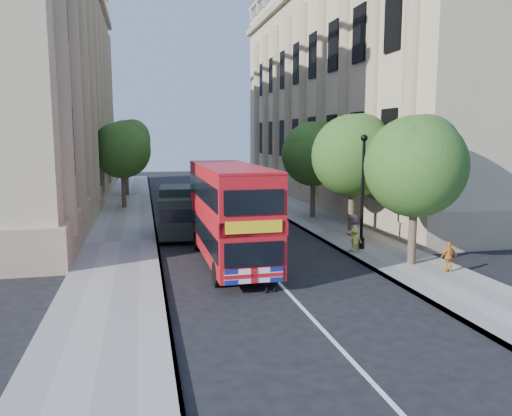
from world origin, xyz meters
TOP-DOWN VIEW (x-y plane):
  - ground at (0.00, 0.00)m, footprint 120.00×120.00m
  - pavement_right at (5.75, 10.00)m, footprint 3.50×80.00m
  - pavement_left at (-5.75, 10.00)m, footprint 3.50×80.00m
  - building_right at (13.80, 24.00)m, footprint 12.00×38.00m
  - building_left at (-13.80, 24.00)m, footprint 12.00×38.00m
  - tree_right_near at (5.84, 3.03)m, footprint 4.00×4.00m
  - tree_right_mid at (5.84, 9.03)m, footprint 4.20×4.20m
  - tree_right_far at (5.84, 15.03)m, footprint 4.00×4.00m
  - tree_left_far at (-5.96, 22.03)m, footprint 4.00×4.00m
  - tree_left_back at (-5.96, 30.03)m, footprint 4.20×4.20m
  - lamp_post at (5.00, 6.00)m, footprint 0.32×0.32m
  - double_decker_bus at (-1.23, 5.06)m, footprint 2.40×8.61m
  - box_van at (-2.91, 10.86)m, footprint 2.17×4.66m
  - police_constable at (-0.59, 1.00)m, footprint 0.66×0.50m
  - woman_pedestrian at (4.40, 5.65)m, footprint 1.00×0.94m
  - child_a at (6.51, 1.57)m, footprint 0.70×0.33m
  - child_b at (4.40, 5.37)m, footprint 0.73×0.45m

SIDE VIEW (x-z plane):
  - ground at x=0.00m, z-range 0.00..0.00m
  - pavement_right at x=5.75m, z-range 0.00..0.12m
  - pavement_left at x=-5.75m, z-range 0.00..0.12m
  - child_b at x=4.40m, z-range 0.12..1.21m
  - child_a at x=6.51m, z-range 0.12..1.28m
  - police_constable at x=-0.59m, z-range 0.00..1.64m
  - woman_pedestrian at x=4.40m, z-range 0.12..1.75m
  - box_van at x=-2.91m, z-range -0.03..2.57m
  - double_decker_bus at x=-1.23m, z-range 0.21..4.17m
  - lamp_post at x=5.00m, z-range -0.07..5.09m
  - tree_right_near at x=5.84m, z-range 1.21..7.29m
  - tree_right_far at x=5.84m, z-range 1.24..7.39m
  - tree_left_far at x=-5.96m, z-range 1.30..7.59m
  - tree_right_mid at x=5.84m, z-range 1.26..7.63m
  - tree_left_back at x=-5.96m, z-range 1.38..8.03m
  - building_right at x=13.80m, z-range 0.00..18.00m
  - building_left at x=-13.80m, z-range 0.00..18.00m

